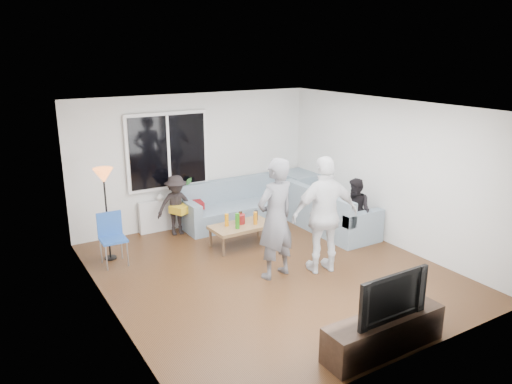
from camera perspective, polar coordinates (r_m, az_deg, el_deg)
floor at (r=8.00m, az=1.63°, el=-9.21°), size 5.00×5.50×0.04m
ceiling at (r=7.27m, az=1.80°, el=9.93°), size 5.00×5.50×0.04m
wall_back at (r=9.90m, az=-7.03°, el=3.75°), size 5.00×0.04×2.60m
wall_front at (r=5.55m, az=17.53°, el=-6.99°), size 5.00×0.04×2.60m
wall_left at (r=6.58m, az=-17.10°, el=-3.30°), size 0.04×5.50×2.60m
wall_right at (r=9.11m, az=15.17°, el=2.21°), size 0.04×5.50×2.60m
window_frame at (r=9.55m, az=-10.17°, el=4.70°), size 1.62×0.06×1.47m
window_glass at (r=9.52m, az=-10.08°, el=4.66°), size 1.50×0.02×1.35m
window_mullion at (r=9.51m, az=-10.06°, el=4.65°), size 0.05×0.03×1.35m
radiator at (r=9.83m, az=-9.73°, el=-2.44°), size 1.30×0.12×0.62m
potted_plant at (r=9.78m, az=-7.95°, el=0.62°), size 0.23×0.19×0.38m
vase at (r=9.62m, az=-11.03°, el=-0.52°), size 0.15×0.15×0.15m
sofa_back_section at (r=9.98m, az=-2.13°, el=-1.23°), size 2.30×0.85×0.85m
sofa_right_section at (r=9.69m, az=8.63°, el=-1.96°), size 2.00×0.85×0.85m
sofa_corner at (r=10.81m, az=5.21°, el=0.08°), size 0.85×0.85×0.85m
cushion_yellow at (r=9.44m, az=-8.57°, el=-1.90°), size 0.48×0.45×0.14m
cushion_red at (r=9.61m, az=-7.22°, el=-1.51°), size 0.40×0.35×0.13m
coffee_table at (r=8.88m, az=-1.66°, el=-5.02°), size 1.12×0.63×0.40m
pitcher at (r=8.85m, az=-1.82°, el=-3.14°), size 0.17×0.17×0.17m
side_chair at (r=8.37m, az=-16.15°, el=-5.35°), size 0.41×0.41×0.86m
floor_lamp at (r=8.51m, az=-16.84°, el=-2.55°), size 0.32×0.32×1.56m
player_left at (r=7.48m, az=2.26°, el=-3.11°), size 0.76×0.57×1.89m
player_right at (r=7.74m, az=7.96°, el=-2.67°), size 1.17×0.70×1.86m
spectator_right at (r=9.14m, az=11.46°, el=-2.12°), size 0.56×0.66×1.18m
spectator_back at (r=9.43m, az=-9.17°, el=-1.52°), size 0.79×0.52×1.15m
tv_console at (r=6.18m, az=14.54°, el=-15.51°), size 1.60×0.40×0.44m
television at (r=5.93m, az=14.89°, el=-11.31°), size 1.01×0.13×0.58m
bottle_d at (r=8.80m, az=-0.08°, el=-3.04°), size 0.07×0.07×0.23m
bottle_e at (r=9.02m, az=0.01°, el=-2.68°), size 0.07×0.07×0.19m
bottle_a at (r=8.73m, az=-3.40°, el=-3.24°), size 0.07×0.07×0.22m
bottle_c at (r=8.92m, az=-1.82°, el=-2.88°), size 0.07×0.07×0.20m
bottle_b at (r=8.60m, az=-2.17°, el=-3.36°), size 0.08×0.08×0.27m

